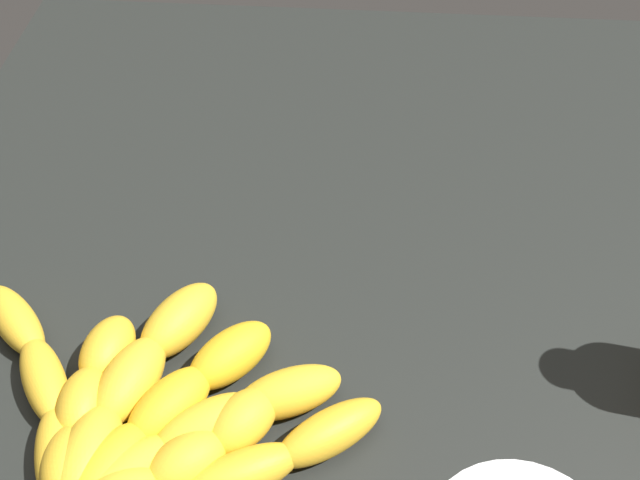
{
  "coord_description": "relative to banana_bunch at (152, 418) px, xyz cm",
  "views": [
    {
      "loc": [
        -43.26,
        -2.09,
        49.11
      ],
      "look_at": [
        -0.61,
        1.06,
        4.79
      ],
      "focal_mm": 44.43,
      "sensor_mm": 36.0,
      "label": 1
    }
  ],
  "objects": [
    {
      "name": "ground_plane",
      "position": [
        15.36,
        -11.49,
        -4.05
      ],
      "size": [
        85.27,
        76.3,
        4.64
      ],
      "primitive_type": "cube",
      "color": "black"
    },
    {
      "name": "banana_bunch",
      "position": [
        0.0,
        0.0,
        0.0
      ],
      "size": [
        21.69,
        32.69,
        3.79
      ],
      "color": "gold",
      "rests_on": "ground_plane"
    }
  ]
}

